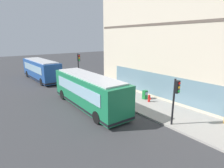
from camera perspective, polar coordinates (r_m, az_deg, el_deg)
ground at (r=15.32m, az=-2.27°, el=-10.28°), size 120.00×120.00×0.00m
sidewalk_curb at (r=18.22m, az=10.03°, el=-6.11°), size 4.26×40.00×0.15m
building_corner at (r=21.21m, az=20.73°, el=15.04°), size 6.11×19.77×13.92m
city_bus_nearside at (r=17.04m, az=-7.44°, el=-2.22°), size 2.82×10.11×3.07m
city_bus_far_down_street at (r=29.92m, az=-21.39°, el=4.16°), size 2.82×10.11×3.07m
traffic_light_near_corner at (r=13.56m, az=19.43°, el=-2.85°), size 0.32×0.49×3.47m
traffic_light_down_block at (r=24.69m, az=-10.46°, el=6.46°), size 0.32×0.49×4.18m
fire_hydrant at (r=18.51m, az=11.60°, el=-4.41°), size 0.35×0.35×0.74m
pedestrian_walking_along_curb at (r=19.55m, az=-0.01°, el=-1.01°), size 0.32×0.32×1.79m
newspaper_vending_box at (r=19.26m, az=10.33°, el=-3.32°), size 0.44×0.42×0.90m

